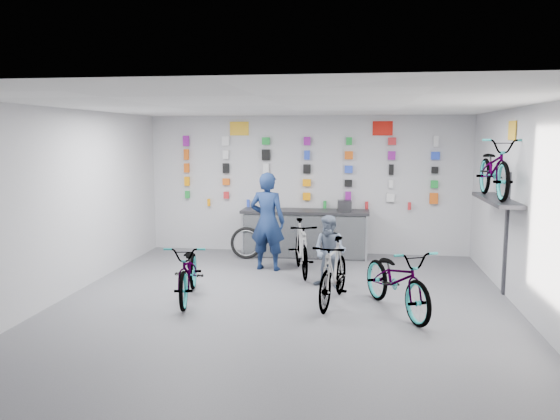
# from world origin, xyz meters

# --- Properties ---
(floor) EXTENTS (8.00, 8.00, 0.00)m
(floor) POSITION_xyz_m (0.00, 0.00, 0.00)
(floor) COLOR #4F4F54
(floor) RESTS_ON ground
(ceiling) EXTENTS (8.00, 8.00, 0.00)m
(ceiling) POSITION_xyz_m (0.00, 0.00, 3.00)
(ceiling) COLOR white
(ceiling) RESTS_ON wall_back
(wall_back) EXTENTS (7.00, 0.00, 7.00)m
(wall_back) POSITION_xyz_m (0.00, 4.00, 1.50)
(wall_back) COLOR silver
(wall_back) RESTS_ON floor
(wall_front) EXTENTS (7.00, 0.00, 7.00)m
(wall_front) POSITION_xyz_m (0.00, -4.00, 1.50)
(wall_front) COLOR silver
(wall_front) RESTS_ON floor
(wall_left) EXTENTS (0.00, 8.00, 8.00)m
(wall_left) POSITION_xyz_m (-3.50, 0.00, 1.50)
(wall_left) COLOR silver
(wall_left) RESTS_ON floor
(wall_right) EXTENTS (0.00, 8.00, 8.00)m
(wall_right) POSITION_xyz_m (3.50, 0.00, 1.50)
(wall_right) COLOR silver
(wall_right) RESTS_ON floor
(counter) EXTENTS (2.70, 0.66, 1.00)m
(counter) POSITION_xyz_m (0.00, 3.54, 0.49)
(counter) COLOR black
(counter) RESTS_ON floor
(merch_wall) EXTENTS (5.55, 0.08, 1.57)m
(merch_wall) POSITION_xyz_m (0.03, 3.93, 1.81)
(merch_wall) COLOR green
(merch_wall) RESTS_ON wall_back
(wall_bracket) EXTENTS (0.39, 1.90, 2.00)m
(wall_bracket) POSITION_xyz_m (3.33, 1.20, 1.46)
(wall_bracket) COLOR #333338
(wall_bracket) RESTS_ON wall_right
(sign_left) EXTENTS (0.42, 0.02, 0.30)m
(sign_left) POSITION_xyz_m (-1.50, 3.98, 2.72)
(sign_left) COLOR yellow
(sign_left) RESTS_ON wall_back
(sign_right) EXTENTS (0.42, 0.02, 0.30)m
(sign_right) POSITION_xyz_m (1.60, 3.98, 2.72)
(sign_right) COLOR red
(sign_right) RESTS_ON wall_back
(sign_side) EXTENTS (0.02, 0.40, 0.30)m
(sign_side) POSITION_xyz_m (3.48, 1.20, 2.65)
(sign_side) COLOR yellow
(sign_side) RESTS_ON wall_right
(bike_left) EXTENTS (0.92, 1.85, 0.93)m
(bike_left) POSITION_xyz_m (-1.51, 0.22, 0.46)
(bike_left) COLOR gray
(bike_left) RESTS_ON floor
(bike_center) EXTENTS (0.78, 1.73, 1.00)m
(bike_center) POSITION_xyz_m (0.75, 0.30, 0.50)
(bike_center) COLOR gray
(bike_center) RESTS_ON floor
(bike_right) EXTENTS (1.38, 2.00, 0.99)m
(bike_right) POSITION_xyz_m (1.69, 0.02, 0.50)
(bike_right) COLOR gray
(bike_right) RESTS_ON floor
(bike_service) EXTENTS (0.83, 1.74, 1.01)m
(bike_service) POSITION_xyz_m (0.08, 2.06, 0.50)
(bike_service) COLOR gray
(bike_service) RESTS_ON floor
(bike_wall) EXTENTS (0.63, 1.80, 0.95)m
(bike_wall) POSITION_xyz_m (3.25, 1.20, 2.05)
(bike_wall) COLOR gray
(bike_wall) RESTS_ON wall_bracket
(clerk) EXTENTS (0.75, 0.56, 1.89)m
(clerk) POSITION_xyz_m (-0.60, 2.29, 0.94)
(clerk) COLOR #13234A
(clerk) RESTS_ON floor
(customer) EXTENTS (0.74, 0.67, 1.24)m
(customer) POSITION_xyz_m (0.65, 1.20, 0.62)
(customer) COLOR slate
(customer) RESTS_ON floor
(spare_wheel) EXTENTS (0.67, 0.19, 0.67)m
(spare_wheel) POSITION_xyz_m (-1.20, 3.17, 0.33)
(spare_wheel) COLOR black
(spare_wheel) RESTS_ON floor
(register) EXTENTS (0.30, 0.32, 0.22)m
(register) POSITION_xyz_m (0.83, 3.55, 1.11)
(register) COLOR black
(register) RESTS_ON counter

